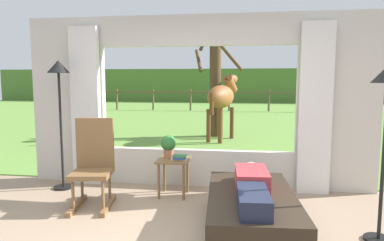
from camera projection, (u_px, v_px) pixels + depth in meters
The scene contains 15 objects.
back_wall_with_window at pixel (196, 104), 5.22m from camera, with size 5.20×0.12×2.55m.
curtain_panel_left at pixel (86, 107), 5.33m from camera, with size 0.44×0.10×2.40m, color silver.
curtain_panel_right at pixel (315, 109), 4.85m from camera, with size 0.44×0.10×2.40m, color silver.
outdoor_pasture_lawn at pixel (227, 115), 16.08m from camera, with size 36.00×21.68×0.02m, color olive.
distant_hill_ridge at pixel (233, 85), 25.62m from camera, with size 36.00×2.00×2.40m, color #4C7230.
recliner_sofa at pixel (251, 212), 3.68m from camera, with size 1.00×1.75×0.42m.
reclining_person at pixel (252, 185), 3.60m from camera, with size 0.38×1.44×0.22m.
rocking_chair at pixel (93, 164), 4.44m from camera, with size 0.56×0.74×1.12m.
side_table at pixel (173, 166), 4.82m from camera, with size 0.44×0.44×0.52m.
potted_plant at pixel (169, 145), 4.86m from camera, with size 0.22×0.22×0.32m.
book_stack at pixel (179, 158), 4.73m from camera, with size 0.21×0.16×0.08m.
floor_lamp_left at pixel (59, 86), 5.03m from camera, with size 0.32×0.32×1.89m.
horse at pixel (222, 97), 9.16m from camera, with size 0.92×1.81×1.73m.
pasture_tree at pixel (215, 80), 9.72m from camera, with size 1.41×1.28×3.05m.
pasture_fence_line at pixel (229, 97), 17.84m from camera, with size 16.10×0.10×1.10m.
Camera 1 is at (0.68, -2.91, 1.60)m, focal length 32.65 mm.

